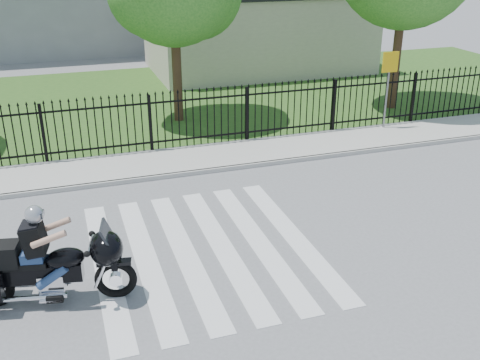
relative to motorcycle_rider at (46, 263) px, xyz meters
name	(u,v)px	position (x,y,z in m)	size (l,w,h in m)	color
ground	(204,251)	(3.04, 0.83, -0.79)	(120.00, 120.00, 0.00)	slate
crosswalk	(204,250)	(3.04, 0.83, -0.79)	(5.00, 5.50, 0.01)	silver
sidewalk	(158,163)	(3.04, 5.83, -0.73)	(40.00, 2.00, 0.12)	#ADAAA3
curb	(165,176)	(3.04, 4.83, -0.73)	(40.00, 0.12, 0.12)	#ADAAA3
grass_strip	(125,102)	(3.04, 12.83, -0.78)	(40.00, 12.00, 0.02)	#29511B
iron_fence	(150,125)	(3.04, 6.83, 0.11)	(26.00, 0.04, 1.80)	black
building_low	(258,33)	(10.04, 16.83, 0.96)	(10.00, 6.00, 3.50)	beige
motorcycle_rider	(46,263)	(0.00, 0.00, 0.00)	(2.90, 1.32, 1.93)	black
traffic_sign	(389,74)	(10.79, 6.52, 1.12)	(0.55, 0.09, 2.51)	slate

